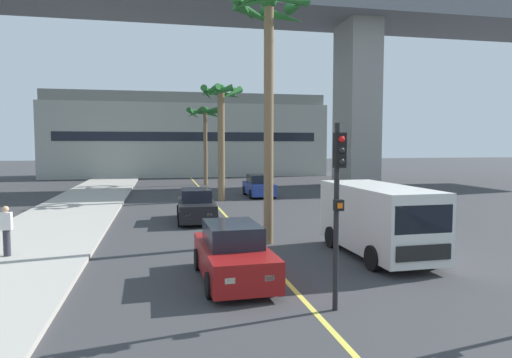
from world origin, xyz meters
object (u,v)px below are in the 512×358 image
Objects in this scene: traffic_light_median_near at (338,191)px; palm_tree_near_median at (221,112)px; delivery_van at (378,218)px; palm_tree_mid_median at (269,41)px; car_queue_third at (196,206)px; car_queue_second at (233,254)px; palm_tree_far_median at (205,120)px; car_queue_front at (259,186)px; pedestrian_near_crosswalk at (6,230)px.

palm_tree_near_median is at bearing 89.57° from traffic_light_median_near.
palm_tree_mid_median reaches higher than delivery_van.
delivery_van is at bearing -79.08° from palm_tree_near_median.
palm_tree_mid_median is at bearing 88.97° from traffic_light_median_near.
car_queue_third is 12.96m from traffic_light_median_near.
delivery_van is (5.12, 1.62, 0.57)m from car_queue_second.
palm_tree_far_median is (0.16, 25.05, -1.55)m from palm_tree_mid_median.
palm_tree_mid_median is (-0.03, -13.27, 1.65)m from palm_tree_near_median.
car_queue_second is at bearing -96.65° from palm_tree_near_median.
palm_tree_far_median is at bearing 96.06° from delivery_van.
car_queue_front is 0.54× the size of palm_tree_near_median.
palm_tree_mid_median reaches higher than pedestrian_near_crosswalk.
palm_tree_far_median reaches higher than traffic_light_median_near.
traffic_light_median_near is 20.56m from palm_tree_near_median.
palm_tree_near_median reaches higher than car_queue_second.
pedestrian_near_crosswalk is at bearing -126.50° from car_queue_front.
palm_tree_mid_median reaches higher than traffic_light_median_near.
pedestrian_near_crosswalk is (-8.66, 6.36, -1.72)m from traffic_light_median_near.
palm_tree_mid_median is at bearing 139.39° from delivery_van.
car_queue_third is at bearing -118.49° from car_queue_front.
car_queue_second is 9.86m from car_queue_third.
car_queue_second is (-4.96, -19.43, 0.00)m from car_queue_front.
palm_tree_mid_median reaches higher than palm_tree_far_median.
palm_tree_near_median is 4.71× the size of pedestrian_near_crosswalk.
palm_tree_mid_median is at bearing -68.02° from car_queue_third.
car_queue_second is 2.56× the size of pedestrian_near_crosswalk.
car_queue_second is at bearing -94.25° from palm_tree_far_median.
palm_tree_far_median is 4.39× the size of pedestrian_near_crosswalk.
delivery_van is (5.35, -8.24, 0.57)m from car_queue_third.
pedestrian_near_crosswalk is at bearing 152.09° from car_queue_second.
car_queue_front is 10.89m from car_queue_third.
car_queue_front is at bearing 53.50° from pedestrian_near_crosswalk.
delivery_van is 12.05m from pedestrian_near_crosswalk.
car_queue_front is 0.78× the size of delivery_van.
palm_tree_far_median reaches higher than car_queue_second.
palm_tree_near_median is at bearing 100.92° from delivery_van.
traffic_light_median_near is 0.55× the size of palm_tree_near_median.
delivery_van reaches higher than car_queue_third.
car_queue_third is 0.78× the size of delivery_van.
car_queue_third is at bearing -97.06° from palm_tree_far_median.
car_queue_front is 0.99× the size of car_queue_second.
palm_tree_far_median is (-2.79, 9.89, 5.20)m from car_queue_front.
car_queue_front is at bearing 75.67° from car_queue_second.
delivery_van reaches higher than car_queue_front.
delivery_van reaches higher than pedestrian_near_crosswalk.
car_queue_second is 0.45× the size of palm_tree_mid_median.
palm_tree_mid_median is (0.13, 7.05, 4.75)m from traffic_light_median_near.
delivery_van is at bearing 53.75° from traffic_light_median_near.
traffic_light_median_near is at bearing -80.45° from car_queue_third.
car_queue_third is 2.56× the size of pedestrian_near_crosswalk.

